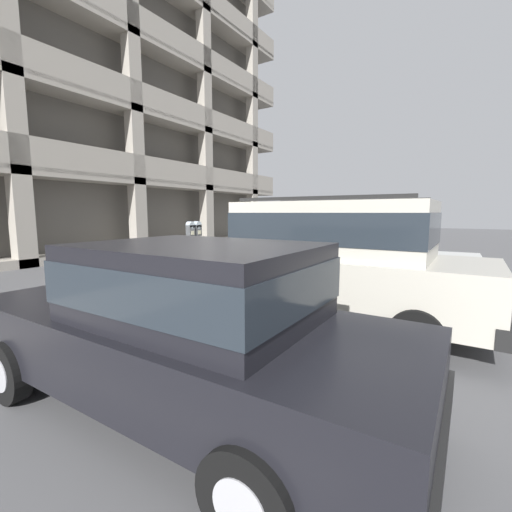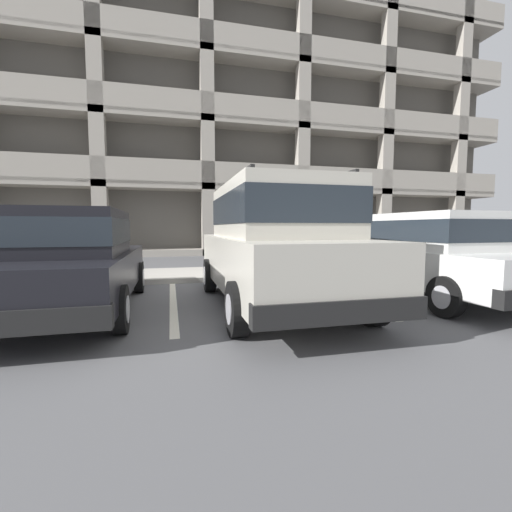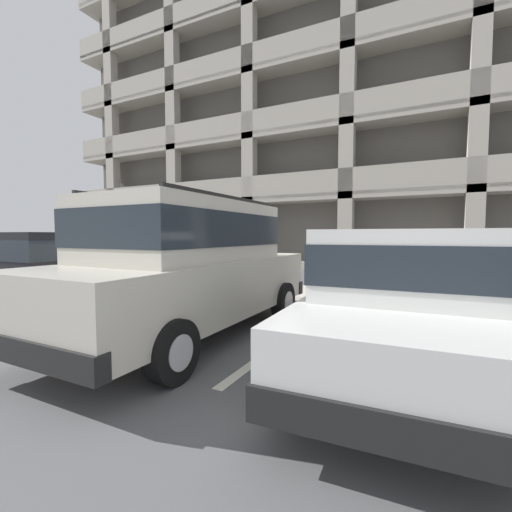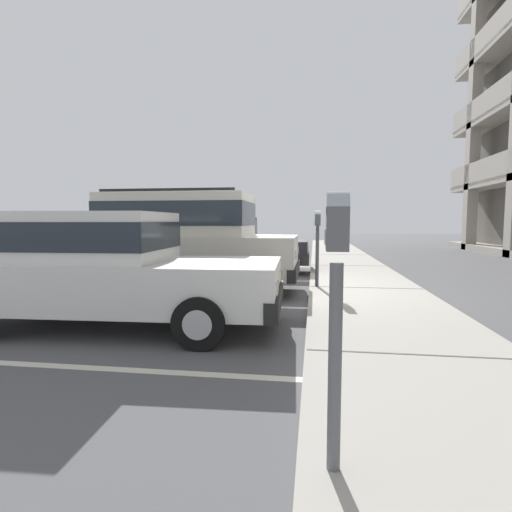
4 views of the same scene
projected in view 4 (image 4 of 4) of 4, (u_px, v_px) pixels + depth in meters
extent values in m
cube|color=#565659|center=(299.00, 295.00, 8.04)|extent=(80.00, 80.00, 0.10)
cube|color=#ADA89E|center=(366.00, 291.00, 7.84)|extent=(40.00, 2.20, 0.12)
cube|color=#606060|center=(340.00, 254.00, 15.73)|extent=(0.03, 2.16, 0.00)
cube|color=#606060|center=(348.00, 265.00, 11.78)|extent=(0.03, 2.16, 0.00)
cube|color=#606060|center=(366.00, 288.00, 7.84)|extent=(0.03, 2.16, 0.00)
cube|color=#606060|center=(418.00, 355.00, 3.90)|extent=(0.03, 2.16, 0.00)
cube|color=silver|center=(260.00, 266.00, 12.67)|extent=(0.12, 4.80, 0.01)
cube|color=silver|center=(244.00, 280.00, 9.71)|extent=(0.12, 4.80, 0.01)
cube|color=silver|center=(213.00, 305.00, 6.76)|extent=(0.12, 4.80, 0.01)
cube|color=silver|center=(135.00, 370.00, 3.80)|extent=(0.12, 4.80, 0.01)
cube|color=beige|center=(181.00, 255.00, 8.19)|extent=(1.85, 4.70, 0.80)
cube|color=beige|center=(178.00, 215.00, 8.13)|extent=(1.62, 2.92, 0.84)
cube|color=#232B33|center=(178.00, 214.00, 8.13)|extent=(1.65, 2.94, 0.46)
cube|color=black|center=(294.00, 271.00, 7.88)|extent=(1.88, 0.16, 0.24)
cube|color=black|center=(78.00, 267.00, 8.55)|extent=(1.88, 0.16, 0.24)
cube|color=silver|center=(295.00, 255.00, 7.28)|extent=(0.24, 0.03, 0.14)
cube|color=silver|center=(298.00, 250.00, 8.41)|extent=(0.24, 0.03, 0.14)
cylinder|color=black|center=(244.00, 283.00, 7.13)|extent=(0.20, 0.66, 0.66)
cylinder|color=#B2B2B7|center=(244.00, 283.00, 7.13)|extent=(0.22, 0.36, 0.36)
cylinder|color=black|center=(258.00, 270.00, 8.91)|extent=(0.20, 0.66, 0.66)
cylinder|color=#B2B2B7|center=(258.00, 270.00, 8.91)|extent=(0.22, 0.36, 0.36)
cylinder|color=black|center=(92.00, 279.00, 7.55)|extent=(0.20, 0.66, 0.66)
cylinder|color=#B2B2B7|center=(92.00, 279.00, 7.55)|extent=(0.22, 0.36, 0.36)
cylinder|color=black|center=(135.00, 268.00, 9.33)|extent=(0.20, 0.66, 0.66)
cylinder|color=#B2B2B7|center=(135.00, 268.00, 9.33)|extent=(0.22, 0.36, 0.36)
cube|color=black|center=(166.00, 190.00, 7.41)|extent=(0.05, 2.62, 0.05)
cube|color=black|center=(189.00, 195.00, 8.77)|extent=(0.05, 2.62, 0.05)
cube|color=black|center=(229.00, 251.00, 11.20)|extent=(1.73, 4.41, 0.60)
cube|color=black|center=(218.00, 229.00, 11.19)|extent=(1.51, 1.99, 0.64)
cube|color=#232B33|center=(218.00, 228.00, 11.19)|extent=(1.53, 2.01, 0.35)
cube|color=black|center=(306.00, 258.00, 10.92)|extent=(1.73, 0.17, 0.24)
cube|color=black|center=(156.00, 256.00, 11.52)|extent=(1.73, 0.17, 0.24)
cube|color=silver|center=(308.00, 251.00, 10.38)|extent=(0.24, 0.03, 0.14)
cube|color=silver|center=(308.00, 248.00, 11.42)|extent=(0.24, 0.03, 0.14)
cylinder|color=black|center=(274.00, 265.00, 10.22)|extent=(0.16, 0.60, 0.60)
cylinder|color=#B2B2B7|center=(274.00, 265.00, 10.22)|extent=(0.18, 0.33, 0.33)
cylinder|color=black|center=(280.00, 259.00, 11.87)|extent=(0.16, 0.60, 0.60)
cylinder|color=#B2B2B7|center=(280.00, 259.00, 11.87)|extent=(0.18, 0.33, 0.33)
cylinder|color=black|center=(172.00, 264.00, 10.60)|extent=(0.16, 0.60, 0.60)
cylinder|color=#B2B2B7|center=(172.00, 264.00, 10.60)|extent=(0.18, 0.33, 0.33)
cylinder|color=black|center=(191.00, 258.00, 12.24)|extent=(0.16, 0.60, 0.60)
cylinder|color=#B2B2B7|center=(191.00, 258.00, 12.24)|extent=(0.18, 0.33, 0.33)
cube|color=silver|center=(114.00, 283.00, 5.33)|extent=(1.90, 4.47, 0.60)
cube|color=silver|center=(91.00, 236.00, 5.31)|extent=(1.58, 2.05, 0.64)
cube|color=#232B33|center=(91.00, 235.00, 5.30)|extent=(1.61, 2.07, 0.35)
cube|color=black|center=(275.00, 299.00, 5.13)|extent=(1.74, 0.24, 0.24)
cube|color=silver|center=(277.00, 288.00, 4.58)|extent=(0.24, 0.04, 0.14)
cube|color=silver|center=(280.00, 275.00, 5.63)|extent=(0.24, 0.04, 0.14)
cylinder|color=black|center=(199.00, 323.00, 4.39)|extent=(0.19, 0.61, 0.60)
cylinder|color=#B2B2B7|center=(199.00, 323.00, 4.39)|extent=(0.19, 0.34, 0.33)
cylinder|color=black|center=(225.00, 295.00, 6.05)|extent=(0.19, 0.61, 0.60)
cylinder|color=#B2B2B7|center=(225.00, 295.00, 6.05)|extent=(0.19, 0.34, 0.33)
cylinder|color=black|center=(55.00, 292.00, 6.32)|extent=(0.19, 0.61, 0.60)
cylinder|color=#B2B2B7|center=(55.00, 292.00, 6.32)|extent=(0.19, 0.34, 0.33)
cylinder|color=#47474C|center=(317.00, 258.00, 7.97)|extent=(0.07, 0.07, 1.16)
cube|color=#47474C|center=(318.00, 227.00, 7.92)|extent=(0.28, 0.06, 0.06)
cube|color=#424447|center=(318.00, 220.00, 8.00)|extent=(0.15, 0.11, 0.22)
cylinder|color=#8C99A3|center=(318.00, 215.00, 7.99)|extent=(0.15, 0.11, 0.15)
cube|color=#B7B293|center=(315.00, 222.00, 8.01)|extent=(0.08, 0.01, 0.08)
cube|color=#424447|center=(318.00, 220.00, 7.80)|extent=(0.15, 0.11, 0.22)
cylinder|color=#8C99A3|center=(318.00, 214.00, 7.80)|extent=(0.15, 0.11, 0.15)
cube|color=#B7B293|center=(315.00, 222.00, 7.82)|extent=(0.08, 0.01, 0.08)
cylinder|color=#595B60|center=(335.00, 368.00, 2.06)|extent=(0.07, 0.07, 1.09)
cube|color=#515459|center=(337.00, 229.00, 1.99)|extent=(0.15, 0.11, 0.22)
cylinder|color=#9EA8B2|center=(338.00, 207.00, 1.98)|extent=(0.15, 0.11, 0.15)
cube|color=#B7B293|center=(325.00, 237.00, 2.01)|extent=(0.08, 0.01, 0.08)
cube|color=#A8A093|center=(475.00, 97.00, 19.57)|extent=(0.60, 0.50, 15.00)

